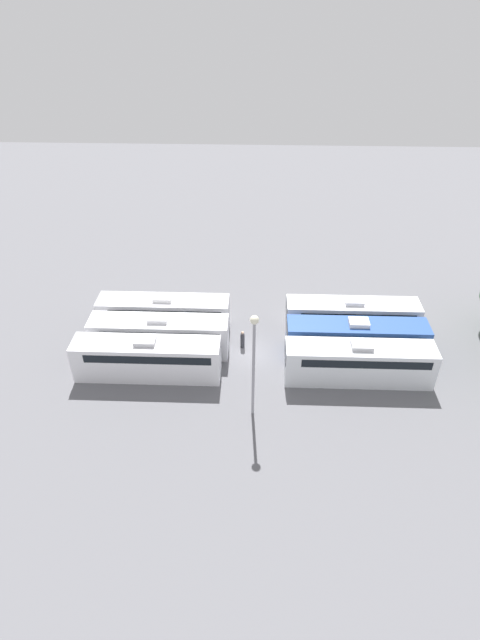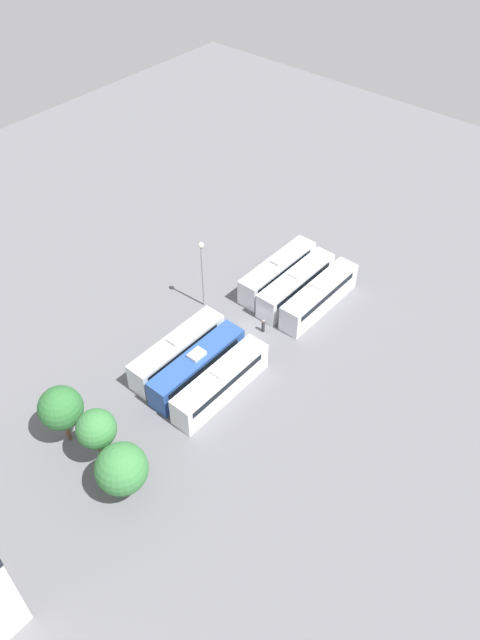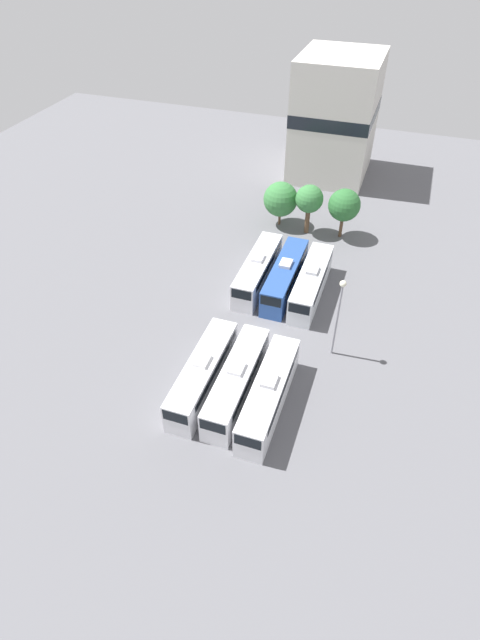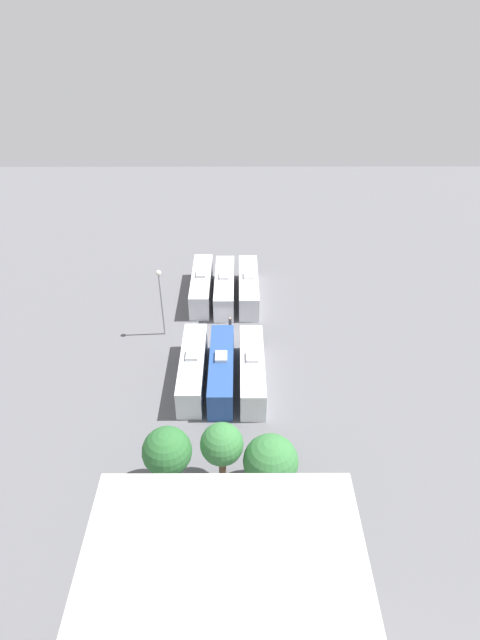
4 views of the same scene
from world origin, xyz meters
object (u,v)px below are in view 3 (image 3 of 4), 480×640
(bus_2, at_px, (269,393))
(light_pole, at_px, (339,307))
(bus_1, at_px, (237,381))
(depot_building, at_px, (335,117))
(bus_0, at_px, (203,373))
(tree_0, at_px, (281,199))
(tree_1, at_px, (309,199))
(bus_4, at_px, (285,275))
(tree_2, at_px, (344,205))
(bus_5, at_px, (311,282))
(worker_person, at_px, (252,336))
(bus_3, at_px, (258,270))

(bus_2, relative_size, light_pole, 1.33)
(bus_1, relative_size, depot_building, 0.68)
(bus_0, bearing_deg, tree_0, 92.38)
(tree_1, bearing_deg, bus_1, -89.03)
(bus_4, relative_size, tree_2, 1.79)
(tree_2, bearing_deg, bus_5, -93.89)
(bus_1, xyz_separation_m, worker_person, (-0.80, 6.79, -0.98))
(bus_3, xyz_separation_m, tree_1, (2.70, 12.34, 2.88))
(tree_2, bearing_deg, tree_1, -174.25)
(worker_person, relative_size, tree_2, 0.26)
(bus_0, distance_m, depot_building, 47.75)
(bus_2, height_order, bus_4, same)
(bus_3, bearing_deg, tree_2, 61.34)
(bus_1, height_order, bus_5, same)
(bus_0, distance_m, bus_1, 3.09)
(bus_4, distance_m, tree_1, 12.77)
(bus_0, distance_m, light_pole, 13.32)
(bus_1, relative_size, tree_2, 1.79)
(bus_1, distance_m, light_pole, 11.12)
(bus_5, distance_m, depot_building, 32.22)
(worker_person, xyz_separation_m, tree_2, (4.60, 22.20, 3.60))
(tree_0, bearing_deg, bus_5, -61.84)
(bus_5, height_order, tree_1, tree_1)
(bus_4, bearing_deg, bus_3, 178.41)
(bus_4, relative_size, depot_building, 0.68)
(tree_2, relative_size, depot_building, 0.38)
(tree_0, height_order, tree_2, tree_2)
(bus_2, distance_m, depot_building, 48.24)
(worker_person, xyz_separation_m, tree_0, (-3.51, 22.60, 2.83))
(bus_4, height_order, tree_2, tree_2)
(bus_4, bearing_deg, bus_0, -100.58)
(bus_2, xyz_separation_m, bus_3, (-6.17, 16.67, 0.00))
(bus_4, height_order, tree_1, tree_1)
(tree_1, xyz_separation_m, tree_2, (4.28, 0.43, -0.26))
(bus_0, xyz_separation_m, worker_person, (2.28, 6.90, -0.98))
(tree_2, bearing_deg, tree_0, 177.22)
(tree_1, bearing_deg, tree_2, 5.75)
(light_pole, bearing_deg, tree_0, 117.38)
(bus_3, bearing_deg, bus_0, -89.66)
(worker_person, distance_m, tree_0, 23.04)
(bus_1, bearing_deg, bus_4, 90.19)
(bus_1, distance_m, tree_0, 29.76)
(bus_3, relative_size, tree_1, 1.77)
(bus_4, distance_m, tree_0, 14.05)
(bus_0, xyz_separation_m, bus_5, (5.99, 16.01, 0.00))
(bus_2, bearing_deg, bus_3, 110.32)
(bus_2, xyz_separation_m, tree_1, (-3.47, 29.02, 2.88))
(bus_1, bearing_deg, tree_1, 90.97)
(bus_5, height_order, tree_0, tree_0)
(depot_building, bearing_deg, bus_0, -92.23)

